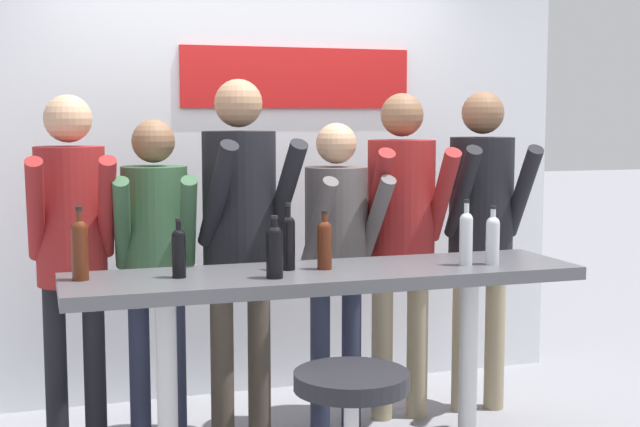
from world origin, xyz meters
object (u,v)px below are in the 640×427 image
object	(u,v)px
wine_bottle_6	(325,242)
wine_bottle_3	(80,247)
person_left	(155,245)
person_right	(482,214)
wine_bottle_4	(179,251)
wine_bottle_5	(275,249)
wine_bottle_2	(288,240)
person_center_left	(240,218)
person_far_left	(71,232)
person_center_right	(402,219)
wine_bottle_0	(466,236)
wine_bottle_1	(493,238)
person_center	(337,241)
tasting_table	(326,302)
bar_stool	(351,427)

from	to	relation	value
wine_bottle_6	wine_bottle_3	bearing A→B (deg)	176.96
person_left	person_right	bearing A→B (deg)	6.14
person_left	wine_bottle_4	xyz separation A→B (m)	(0.02, -0.62, 0.06)
wine_bottle_4	wine_bottle_5	size ratio (longest dim) A/B	0.96
wine_bottle_2	person_right	bearing A→B (deg)	23.79
wine_bottle_5	person_center_left	bearing A→B (deg)	89.47
person_far_left	wine_bottle_6	distance (m)	1.26
person_center_right	wine_bottle_5	distance (m)	1.19
wine_bottle_4	person_center_right	bearing A→B (deg)	25.29
person_center_right	wine_bottle_0	distance (m)	0.70
person_left	wine_bottle_1	world-z (taller)	person_left
person_center	person_left	bearing A→B (deg)	172.62
person_left	wine_bottle_0	size ratio (longest dim) A/B	5.32
wine_bottle_1	wine_bottle_4	distance (m)	1.47
person_right	wine_bottle_4	distance (m)	1.89
person_right	tasting_table	bearing A→B (deg)	-143.90
person_center_left	wine_bottle_5	world-z (taller)	person_center_left
person_center	wine_bottle_4	bearing A→B (deg)	-152.55
wine_bottle_2	wine_bottle_5	xyz separation A→B (m)	(-0.11, -0.18, -0.01)
person_far_left	wine_bottle_5	world-z (taller)	person_far_left
wine_bottle_3	tasting_table	bearing A→B (deg)	-4.09
bar_stool	person_far_left	bearing A→B (deg)	128.13
wine_bottle_1	wine_bottle_4	xyz separation A→B (m)	(-1.47, 0.10, -0.01)
bar_stool	wine_bottle_3	world-z (taller)	wine_bottle_3
person_far_left	person_left	bearing A→B (deg)	-1.87
person_far_left	person_center	world-z (taller)	person_far_left
wine_bottle_0	wine_bottle_3	bearing A→B (deg)	174.93
wine_bottle_0	wine_bottle_2	bearing A→B (deg)	171.07
wine_bottle_4	wine_bottle_0	bearing A→B (deg)	-3.67
tasting_table	person_left	distance (m)	0.95
person_center_left	person_center	xyz separation A→B (m)	(0.52, 0.00, -0.14)
wine_bottle_2	person_center_left	bearing A→B (deg)	101.71
person_center	wine_bottle_0	distance (m)	0.78
person_center_right	wine_bottle_0	bearing A→B (deg)	-81.15
person_left	wine_bottle_0	world-z (taller)	person_left
wine_bottle_4	wine_bottle_5	distance (m)	0.42
wine_bottle_1	wine_bottle_2	xyz separation A→B (m)	(-0.96, 0.15, 0.01)
person_center	wine_bottle_1	world-z (taller)	person_center
tasting_table	person_center	size ratio (longest dim) A/B	1.44
bar_stool	wine_bottle_1	xyz separation A→B (m)	(0.90, 0.53, 0.64)
person_center_left	person_center_right	world-z (taller)	person_center_left
wine_bottle_3	wine_bottle_0	bearing A→B (deg)	-5.07
person_center_right	wine_bottle_1	xyz separation A→B (m)	(0.16, -0.72, -0.02)
person_right	wine_bottle_3	distance (m)	2.26
bar_stool	wine_bottle_1	bearing A→B (deg)	30.58
wine_bottle_1	wine_bottle_3	distance (m)	1.89
person_right	wine_bottle_4	xyz separation A→B (m)	(-1.79, -0.61, -0.04)
person_far_left	wine_bottle_3	bearing A→B (deg)	-88.14
person_center_left	person_center_right	distance (m)	0.91
bar_stool	person_center	world-z (taller)	person_center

